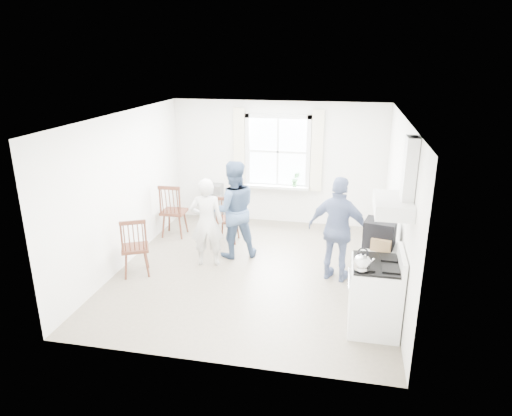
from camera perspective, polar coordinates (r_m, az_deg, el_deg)
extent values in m
cube|color=gray|center=(7.85, -0.25, -7.86)|extent=(4.62, 5.12, 0.02)
cube|color=white|center=(9.75, 2.76, 5.64)|extent=(4.62, 0.04, 2.64)
cube|color=white|center=(5.08, -6.10, -7.05)|extent=(4.62, 0.04, 2.64)
cube|color=white|center=(8.11, -16.19, 2.21)|extent=(0.04, 5.12, 2.64)
cube|color=white|center=(7.26, 17.55, 0.18)|extent=(0.04, 5.12, 2.64)
cube|color=white|center=(7.07, -0.28, 11.49)|extent=(4.62, 5.12, 0.02)
cube|color=white|center=(9.66, 2.75, 7.04)|extent=(1.20, 0.02, 1.40)
cube|color=silver|center=(9.51, 2.79, 11.40)|extent=(1.38, 0.09, 0.09)
cube|color=silver|center=(9.81, 2.65, 2.74)|extent=(1.38, 0.09, 0.09)
cube|color=silver|center=(9.75, -1.06, 7.16)|extent=(0.09, 0.09, 1.58)
cube|color=silver|center=(9.56, 6.57, 6.81)|extent=(0.09, 0.09, 1.58)
cube|color=silver|center=(9.74, 2.59, 2.71)|extent=(1.38, 0.24, 0.06)
cube|color=#F0E7C5|center=(9.77, -2.09, 7.47)|extent=(0.24, 0.05, 1.70)
cube|color=#F0E7C5|center=(9.52, 7.63, 7.03)|extent=(0.24, 0.05, 1.70)
cube|color=silver|center=(5.82, 16.73, 0.32)|extent=(0.45, 0.76, 0.18)
cube|color=silver|center=(5.72, 18.67, 4.69)|extent=(0.14, 0.30, 0.76)
cube|color=slate|center=(10.11, -5.35, 0.77)|extent=(0.40, 0.30, 0.80)
cube|color=white|center=(6.32, 14.59, -10.70)|extent=(0.65, 0.76, 0.92)
cube|color=black|center=(6.11, 14.95, -6.80)|extent=(0.61, 0.72, 0.03)
cube|color=white|center=(6.10, 17.79, -6.22)|extent=(0.06, 0.76, 0.20)
cylinder|color=silver|center=(6.19, 11.55, -8.58)|extent=(0.02, 0.61, 0.02)
sphere|color=silver|center=(5.82, 13.13, -6.63)|extent=(0.21, 0.21, 0.21)
cylinder|color=silver|center=(5.85, 13.08, -7.20)|extent=(0.19, 0.19, 0.04)
torus|color=black|center=(5.77, 13.22, -5.47)|extent=(0.14, 0.03, 0.14)
cube|color=silver|center=(6.95, 14.96, -8.00)|extent=(0.50, 0.55, 0.90)
cube|color=black|center=(6.75, 15.15, -3.73)|extent=(0.49, 0.46, 0.20)
cube|color=black|center=(6.68, 15.29, -2.24)|extent=(0.49, 0.46, 0.18)
cube|color=#967448|center=(6.60, 15.45, -4.38)|extent=(0.32, 0.26, 0.17)
cube|color=#472216|center=(9.28, -10.22, -0.47)|extent=(0.48, 0.45, 0.06)
cube|color=#472216|center=(9.01, -10.75, 0.91)|extent=(0.44, 0.08, 0.60)
cylinder|color=#472216|center=(9.37, -10.13, -1.97)|extent=(0.04, 0.04, 0.48)
cube|color=#472216|center=(8.89, -3.53, -1.50)|extent=(0.41, 0.39, 0.05)
cube|color=#472216|center=(8.64, -3.86, -0.26)|extent=(0.39, 0.06, 0.52)
cylinder|color=#472216|center=(8.97, -3.51, -2.86)|extent=(0.03, 0.03, 0.42)
cube|color=#472216|center=(7.80, -14.88, -4.86)|extent=(0.57, 0.56, 0.05)
cube|color=#472216|center=(7.53, -15.05, -3.47)|extent=(0.40, 0.24, 0.56)
cylinder|color=#472216|center=(7.90, -14.73, -6.47)|extent=(0.04, 0.04, 0.44)
imported|color=silver|center=(7.81, -6.19, -1.80)|extent=(0.68, 0.68, 1.56)
imported|color=#41587A|center=(8.09, -2.86, -0.20)|extent=(1.13, 1.13, 1.76)
imported|color=navy|center=(7.33, 10.29, -2.70)|extent=(1.25, 1.25, 1.72)
imported|color=#347737|center=(9.62, 4.96, 3.61)|extent=(0.20, 0.20, 0.31)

